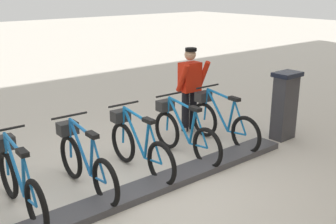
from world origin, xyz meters
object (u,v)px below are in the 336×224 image
at_px(bike_docked_4, 19,181).
at_px(worker_near_rack, 190,87).
at_px(payment_kiosk, 285,105).
at_px(bike_docked_3, 84,161).
at_px(bike_docked_1, 183,132).
at_px(bike_docked_2, 138,145).
at_px(bike_docked_0, 221,121).

xyz_separation_m(bike_docked_4, worker_near_rack, (0.86, -3.72, 0.48)).
relative_size(payment_kiosk, bike_docked_3, 0.74).
height_order(payment_kiosk, bike_docked_3, payment_kiosk).
bearing_deg(bike_docked_1, bike_docked_3, 90.00).
relative_size(bike_docked_2, bike_docked_3, 1.00).
bearing_deg(worker_near_rack, bike_docked_4, 103.01).
xyz_separation_m(bike_docked_0, bike_docked_3, (0.00, 2.79, 0.00)).
bearing_deg(bike_docked_0, payment_kiosk, -117.71).
height_order(bike_docked_3, bike_docked_4, same).
bearing_deg(bike_docked_0, bike_docked_2, 90.00).
bearing_deg(bike_docked_4, bike_docked_3, -90.00).
relative_size(bike_docked_4, worker_near_rack, 1.04).
bearing_deg(bike_docked_1, worker_near_rack, -47.43).
relative_size(bike_docked_2, worker_near_rack, 1.04).
height_order(payment_kiosk, bike_docked_2, payment_kiosk).
bearing_deg(worker_near_rack, bike_docked_3, 107.12).
relative_size(bike_docked_0, bike_docked_1, 1.00).
height_order(payment_kiosk, worker_near_rack, worker_near_rack).
relative_size(bike_docked_2, bike_docked_4, 1.00).
bearing_deg(bike_docked_2, bike_docked_3, 90.00).
bearing_deg(bike_docked_4, bike_docked_0, -90.00).
relative_size(bike_docked_3, worker_near_rack, 1.04).
height_order(payment_kiosk, bike_docked_4, payment_kiosk).
distance_m(bike_docked_0, bike_docked_1, 0.93).
height_order(bike_docked_1, bike_docked_2, same).
bearing_deg(bike_docked_3, bike_docked_4, 90.00).
xyz_separation_m(bike_docked_2, worker_near_rack, (0.86, -1.86, 0.48)).
height_order(bike_docked_3, worker_near_rack, worker_near_rack).
height_order(bike_docked_4, worker_near_rack, worker_near_rack).
distance_m(bike_docked_4, worker_near_rack, 3.85).
xyz_separation_m(payment_kiosk, bike_docked_4, (0.57, 4.80, -0.24)).
distance_m(payment_kiosk, bike_docked_3, 3.92).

